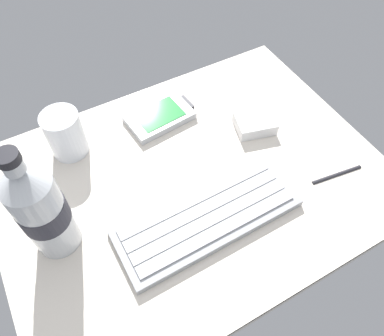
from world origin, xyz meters
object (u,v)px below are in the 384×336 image
at_px(stylus_pen, 337,174).
at_px(juice_cup, 66,135).
at_px(water_bottle, 40,207).
at_px(charger_block, 255,123).
at_px(keyboard, 207,216).
at_px(handheld_device, 160,116).

bearing_deg(stylus_pen, juice_cup, 152.00).
bearing_deg(water_bottle, charger_block, 6.01).
height_order(keyboard, handheld_device, keyboard).
height_order(juice_cup, water_bottle, water_bottle).
relative_size(water_bottle, charger_block, 2.97).
height_order(handheld_device, charger_block, charger_block).
bearing_deg(juice_cup, handheld_device, -3.24).
relative_size(water_bottle, stylus_pen, 2.19).
bearing_deg(stylus_pen, keyboard, 179.52).
bearing_deg(handheld_device, keyboard, -97.64).
height_order(handheld_device, stylus_pen, handheld_device).
xyz_separation_m(keyboard, juice_cup, (-0.14, 0.24, 0.03)).
relative_size(juice_cup, water_bottle, 0.41).
xyz_separation_m(handheld_device, stylus_pen, (0.21, -0.26, -0.00)).
bearing_deg(keyboard, handheld_device, 82.36).
xyz_separation_m(charger_block, stylus_pen, (0.06, -0.16, -0.01)).
bearing_deg(handheld_device, water_bottle, -148.95).
relative_size(juice_cup, stylus_pen, 0.89).
xyz_separation_m(juice_cup, stylus_pen, (0.38, -0.27, -0.04)).
bearing_deg(water_bottle, keyboard, -21.24).
bearing_deg(handheld_device, juice_cup, 176.76).
bearing_deg(charger_block, keyboard, -144.79).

